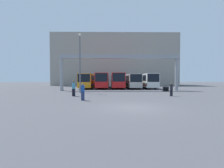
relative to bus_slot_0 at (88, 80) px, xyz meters
The scene contains 13 objects.
ground_plane 24.26m from the bus_slot_0, 74.15° to the right, with size 200.00×200.00×0.00m, color #47474C.
building_backdrop 21.24m from the bus_slot_0, 70.90° to the left, with size 40.67×12.00×16.70m.
overhead_gantry 10.46m from the bus_slot_0, 48.14° to the right, with size 20.93×0.80×6.32m.
bus_slot_0 is the anchor object (origin of this frame).
bus_slot_1 3.35m from the bus_slot_0, ahead, with size 2.59×12.05×3.27m.
bus_slot_2 6.63m from the bus_slot_0, ahead, with size 2.63×11.91×3.30m.
bus_slot_3 9.92m from the bus_slot_0, ahead, with size 2.50×11.37×3.09m.
bus_slot_4 13.22m from the bus_slot_0, ahead, with size 2.50×10.40×3.15m.
pedestrian_near_center 20.39m from the bus_slot_0, 53.32° to the right, with size 0.33×0.33×1.57m.
pedestrian_mid_right 19.86m from the bus_slot_0, 83.12° to the right, with size 0.34×0.34×1.65m.
pedestrian_near_right 16.19m from the bus_slot_0, 87.65° to the right, with size 0.38×0.38×1.85m.
tire_stack 16.88m from the bus_slot_0, 31.60° to the right, with size 1.04×1.04×0.72m.
lamp_post 12.08m from the bus_slot_0, 87.35° to the right, with size 0.36×0.36×8.65m.
Camera 1 is at (-1.66, -10.50, 1.98)m, focal length 24.00 mm.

